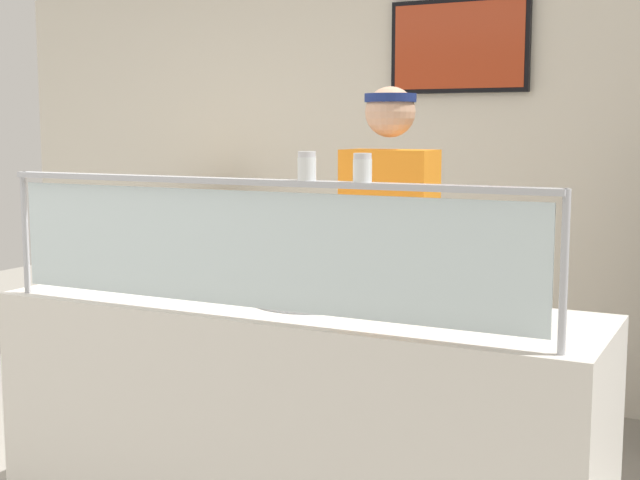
{
  "coord_description": "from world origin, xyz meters",
  "views": [
    {
      "loc": [
        2.63,
        -2.41,
        1.6
      ],
      "look_at": [
        1.22,
        0.38,
        1.19
      ],
      "focal_mm": 48.93,
      "sensor_mm": 36.0,
      "label": 1
    }
  ],
  "objects": [
    {
      "name": "pizza_tray",
      "position": [
        1.18,
        0.43,
        0.97
      ],
      "size": [
        0.49,
        0.49,
        0.04
      ],
      "color": "#9EA0A8",
      "rests_on": "serving_counter"
    },
    {
      "name": "serving_counter",
      "position": [
        1.13,
        0.35,
        0.47
      ],
      "size": [
        2.25,
        0.69,
        0.95
      ],
      "primitive_type": "cube",
      "color": "silver",
      "rests_on": "ground"
    },
    {
      "name": "parmesan_shaker",
      "position": [
        1.33,
        0.06,
        1.46
      ],
      "size": [
        0.06,
        0.06,
        0.09
      ],
      "color": "white",
      "rests_on": "sneeze_guard"
    },
    {
      "name": "pizza_server",
      "position": [
        1.15,
        0.41,
        0.99
      ],
      "size": [
        0.11,
        0.29,
        0.01
      ],
      "primitive_type": "cube",
      "rotation": [
        0.0,
        0.0,
        0.11
      ],
      "color": "#ADAFB7",
      "rests_on": "pizza_tray"
    },
    {
      "name": "prep_shelf",
      "position": [
        -0.54,
        2.04,
        0.46
      ],
      "size": [
        0.7,
        0.55,
        0.93
      ],
      "primitive_type": "cube",
      "color": "#B7BABF",
      "rests_on": "ground"
    },
    {
      "name": "pepper_flake_shaker",
      "position": [
        1.53,
        0.06,
        1.46
      ],
      "size": [
        0.06,
        0.06,
        0.09
      ],
      "color": "white",
      "rests_on": "sneeze_guard"
    },
    {
      "name": "pizza_box_stack",
      "position": [
        -0.55,
        2.04,
        1.06
      ],
      "size": [
        0.45,
        0.43,
        0.27
      ],
      "color": "tan",
      "rests_on": "prep_shelf"
    },
    {
      "name": "sneeze_guard",
      "position": [
        1.13,
        0.06,
        1.25
      ],
      "size": [
        2.08,
        0.06,
        0.47
      ],
      "color": "#B2B5BC",
      "rests_on": "serving_counter"
    },
    {
      "name": "worker_figure",
      "position": [
        1.25,
        0.97,
        1.01
      ],
      "size": [
        0.41,
        0.5,
        1.76
      ],
      "color": "#23232D",
      "rests_on": "ground"
    },
    {
      "name": "shop_rear_unit",
      "position": [
        1.13,
        2.53,
        1.36
      ],
      "size": [
        6.65,
        0.13,
        2.7
      ],
      "color": "silver",
      "rests_on": "ground"
    }
  ]
}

